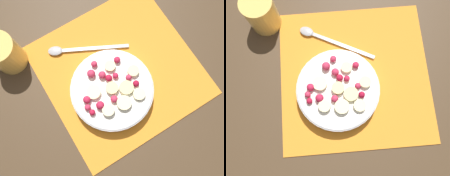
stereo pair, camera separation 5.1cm
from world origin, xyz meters
The scene contains 5 objects.
ground_plane centered at (0.00, 0.00, 0.00)m, with size 3.00×3.00×0.00m, color #4C3823.
placemat centered at (0.00, 0.00, 0.00)m, with size 0.38×0.38×0.01m.
fruit_bowl centered at (-0.05, -0.04, 0.03)m, with size 0.20×0.20×0.05m.
spoon centered at (-0.07, 0.11, 0.01)m, with size 0.20×0.11×0.01m.
drinking_glass centered at (-0.22, 0.17, 0.05)m, with size 0.08×0.08×0.09m.
Camera 2 is at (-0.06, -0.15, 0.55)m, focal length 35.00 mm.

